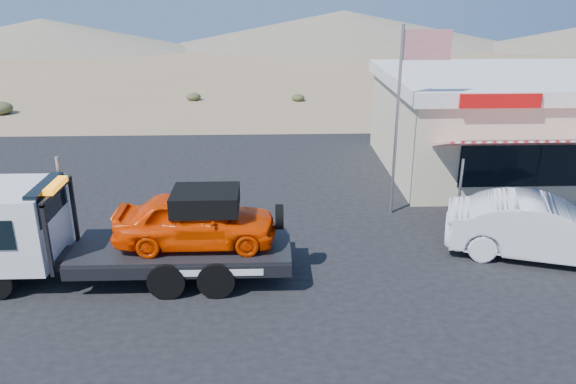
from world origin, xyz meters
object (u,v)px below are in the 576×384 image
(white_sedan, at_px, (542,229))
(jerky_store, at_px, (515,122))
(tow_truck, at_px, (123,228))
(flagpole, at_px, (406,100))

(white_sedan, xyz_separation_m, jerky_store, (2.37, 7.77, 1.13))
(tow_truck, xyz_separation_m, white_sedan, (11.09, 0.80, -0.55))
(tow_truck, distance_m, white_sedan, 11.13)
(tow_truck, height_order, jerky_store, jerky_store)
(white_sedan, distance_m, flagpole, 5.44)
(white_sedan, relative_size, flagpole, 0.85)
(jerky_store, relative_size, flagpole, 1.73)
(tow_truck, xyz_separation_m, jerky_store, (13.46, 8.58, 0.58))
(flagpole, bearing_deg, jerky_store, 38.79)
(white_sedan, distance_m, jerky_store, 8.21)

